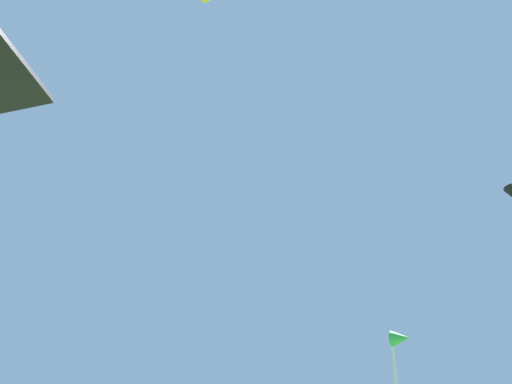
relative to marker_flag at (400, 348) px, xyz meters
The scene contains 1 object.
marker_flag is the anchor object (origin of this frame).
Camera 1 is at (2.51, -0.67, 1.10)m, focal length 35.50 mm.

